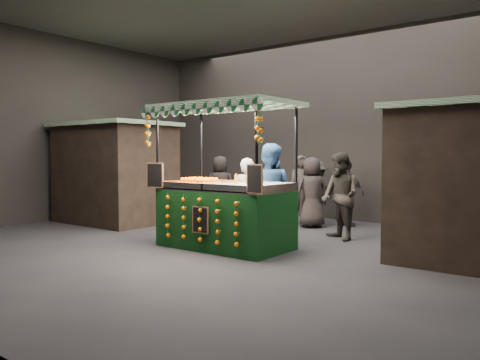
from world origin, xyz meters
The scene contains 14 objects.
ground centered at (0.00, 0.00, 0.00)m, with size 12.00×12.00×0.00m, color black.
market_hall centered at (0.00, 0.00, 3.38)m, with size 12.10×10.10×5.05m.
neighbour_stall_left centered at (-4.40, 1.00, 1.31)m, with size 3.00×2.20×2.60m.
juice_stall centered at (0.14, 0.00, 0.85)m, with size 2.82×1.66×2.73m.
vendor_grey centered at (-0.03, 0.94, 0.85)m, with size 0.73×0.60×1.71m.
vendor_blue centered at (0.50, 0.97, 1.00)m, with size 1.14×0.99×1.99m.
shopper_0 centered at (-0.29, 3.59, 0.88)m, with size 0.77×0.70×1.76m.
shopper_1 centered at (1.49, 2.14, 0.91)m, with size 1.12×1.06×1.83m.
shopper_2 centered at (0.78, 3.95, 0.82)m, with size 1.01×0.54×1.64m.
shopper_3 centered at (-0.03, 3.92, 0.81)m, with size 1.19×0.92×1.62m.
shopper_4 centered at (-2.82, 3.41, 0.87)m, with size 1.02×0.94×1.74m.
shopper_5 centered at (3.75, 3.67, 0.93)m, with size 1.66×1.56×1.86m.
shopper_6 centered at (1.65, 4.60, 0.97)m, with size 0.74×0.84×1.94m.
shopper_7 centered at (0.18, 3.29, 0.86)m, with size 0.96×1.00×1.72m.
Camera 1 is at (5.90, -7.00, 1.77)m, focal length 36.05 mm.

